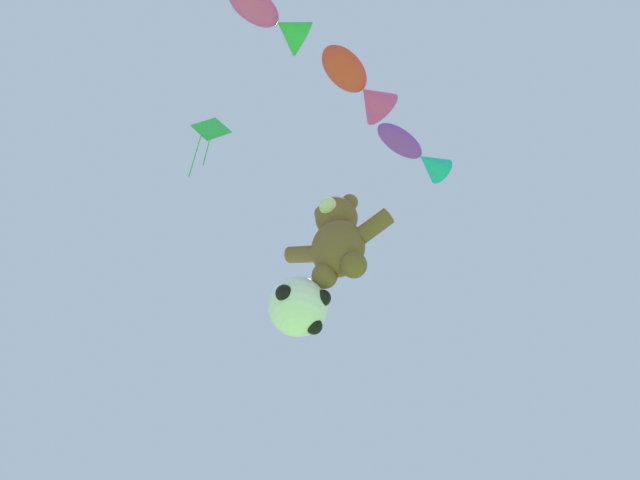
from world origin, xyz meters
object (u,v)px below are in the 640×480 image
(fish_kite_crimson, at_px, (359,85))
(soccer_ball_kite, at_px, (299,307))
(teddy_bear_kite, at_px, (337,238))
(fish_kite_magenta, at_px, (272,19))
(fish_kite_violet, at_px, (416,153))
(diamond_kite, at_px, (210,133))

(fish_kite_crimson, bearing_deg, soccer_ball_kite, 152.78)
(teddy_bear_kite, relative_size, fish_kite_crimson, 1.01)
(soccer_ball_kite, height_order, fish_kite_magenta, fish_kite_magenta)
(fish_kite_violet, height_order, diamond_kite, diamond_kite)
(teddy_bear_kite, xyz_separation_m, fish_kite_crimson, (1.21, -0.96, 4.20))
(teddy_bear_kite, bearing_deg, fish_kite_magenta, -85.06)
(fish_kite_violet, relative_size, fish_kite_crimson, 1.00)
(soccer_ball_kite, xyz_separation_m, fish_kite_crimson, (2.04, -1.05, 5.52))
(fish_kite_magenta, height_order, diamond_kite, diamond_kite)
(fish_kite_violet, bearing_deg, fish_kite_magenta, -109.49)
(soccer_ball_kite, relative_size, fish_kite_magenta, 0.64)
(teddy_bear_kite, height_order, fish_kite_magenta, fish_kite_magenta)
(soccer_ball_kite, relative_size, fish_kite_violet, 0.51)
(fish_kite_magenta, bearing_deg, teddy_bear_kite, 94.94)
(fish_kite_crimson, bearing_deg, diamond_kite, -174.79)
(fish_kite_crimson, height_order, diamond_kite, diamond_kite)
(soccer_ball_kite, relative_size, fish_kite_crimson, 0.51)
(fish_kite_violet, height_order, fish_kite_crimson, fish_kite_crimson)
(fish_kite_magenta, bearing_deg, diamond_kite, 150.58)
(diamond_kite, bearing_deg, soccer_ball_kite, 31.27)
(teddy_bear_kite, distance_m, soccer_ball_kite, 1.56)
(fish_kite_violet, distance_m, fish_kite_crimson, 2.21)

